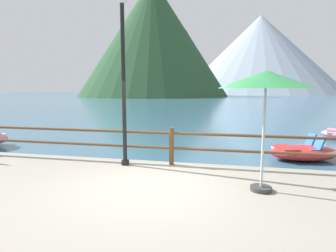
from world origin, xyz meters
The scene contains 7 objects.
ground_plane centered at (0.00, 40.00, 0.00)m, with size 200.00×200.00×0.00m, color #38607A.
dock_railing centered at (0.00, 1.55, 0.99)m, with size 23.92×0.12×0.95m.
lamp_post centered at (-1.14, 1.29, 2.90)m, with size 0.28×0.28×4.16m.
beach_umbrella centered at (2.02, 0.13, 2.45)m, with size 1.70×1.70×2.24m.
pedal_boat_0 centered at (3.81, 4.43, 0.25)m, with size 2.46×1.80×0.82m.
cliff_headland centered at (-18.47, 73.63, 15.04)m, with size 41.94×41.94×32.04m.
distant_peak centered at (13.30, 117.08, 15.66)m, with size 64.77×64.77×31.32m, color #93A3B7.
Camera 1 is at (1.37, -5.20, 2.33)m, focal length 29.89 mm.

